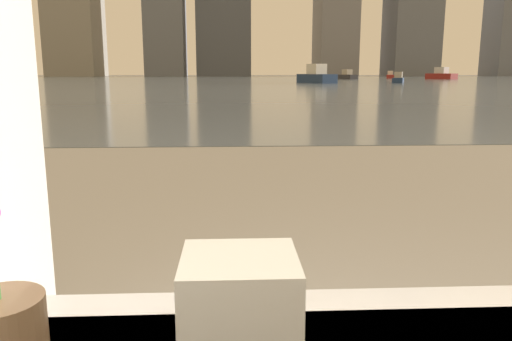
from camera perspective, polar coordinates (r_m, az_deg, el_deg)
The scene contains 8 objects.
towel_stack at distance 0.98m, azimuth -1.87°, elevation -14.21°, with size 0.22×0.21×0.16m.
harbor_water at distance 62.11m, azimuth -2.60°, elevation 10.26°, with size 180.00×110.00×0.01m.
harbor_boat_0 at distance 49.65m, azimuth 15.94°, elevation 10.03°, with size 1.90×2.90×1.03m.
harbor_boat_1 at distance 76.92m, azimuth 20.41°, elevation 10.21°, with size 3.43×4.68×1.68m.
harbor_boat_2 at distance 83.33m, azimuth 15.07°, elevation 10.43°, with size 1.88×3.33×1.18m.
harbor_boat_3 at distance 72.18m, azimuth 10.36°, elevation 10.61°, with size 2.39×3.82×1.35m.
harbor_boat_4 at distance 47.54m, azimuth 6.92°, elevation 10.64°, with size 3.24×4.93×1.75m.
skyline_tower_5 at distance 135.27m, azimuth 26.94°, elevation 14.33°, with size 8.42×9.61×22.24m.
Camera 1 is at (-0.24, -0.10, 1.06)m, focal length 35.00 mm.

